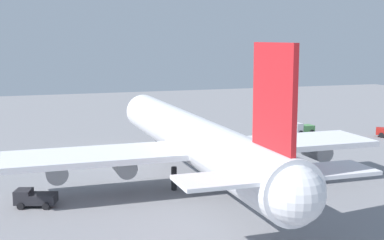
# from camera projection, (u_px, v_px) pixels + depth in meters

# --- Properties ---
(ground_plane) EXTENTS (236.60, 236.60, 0.00)m
(ground_plane) POSITION_uv_depth(u_px,v_px,m) (192.00, 182.00, 70.77)
(ground_plane) COLOR gray
(cargo_airplane) EXTENTS (59.15, 46.97, 18.35)m
(cargo_airplane) POSITION_uv_depth(u_px,v_px,m) (193.00, 139.00, 69.67)
(cargo_airplane) COLOR silver
(cargo_airplane) RESTS_ON ground_plane
(baggage_tug) EXTENTS (3.00, 4.38, 2.34)m
(baggage_tug) POSITION_uv_depth(u_px,v_px,m) (302.00, 128.00, 105.40)
(baggage_tug) COLOR silver
(baggage_tug) RESTS_ON ground_plane
(maintenance_van) EXTENTS (3.66, 4.96, 1.94)m
(maintenance_van) POSITION_uv_depth(u_px,v_px,m) (34.00, 198.00, 60.51)
(maintenance_van) COLOR #232328
(maintenance_van) RESTS_ON ground_plane
(safety_cone_nose) EXTENTS (0.54, 0.54, 0.78)m
(safety_cone_nose) POSITION_uv_depth(u_px,v_px,m) (162.00, 141.00, 96.66)
(safety_cone_nose) COLOR orange
(safety_cone_nose) RESTS_ON ground_plane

